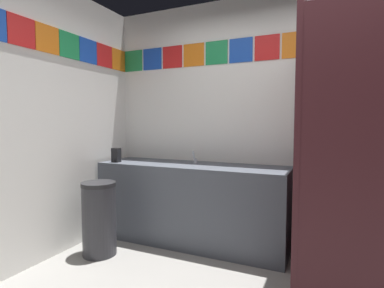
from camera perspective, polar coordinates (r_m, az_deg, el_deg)
name	(u,v)px	position (r m, az deg, el deg)	size (l,w,h in m)	color
wall_back	(280,120)	(3.32, 16.19, 4.31)	(3.88, 0.09, 2.64)	white
wall_side	(7,120)	(2.97, -31.43, 3.94)	(0.09, 3.14, 2.64)	white
vanity_counter	(192,203)	(3.35, -0.09, -11.00)	(2.05, 0.60, 0.85)	#4C515B
faucet_center	(195,159)	(3.34, 0.54, -2.75)	(0.04, 0.10, 0.14)	silver
soap_dispenser	(116,155)	(3.55, -14.05, -2.04)	(0.09, 0.09, 0.16)	black
stall_divider	(328,162)	(2.31, 24.19, -3.08)	(0.92, 1.40, 2.06)	#471E23
toilet	(374,247)	(2.96, 31.04, -16.24)	(0.39, 0.49, 0.74)	white
trash_bin	(99,218)	(3.20, -17.03, -13.22)	(0.33, 0.33, 0.72)	#333338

